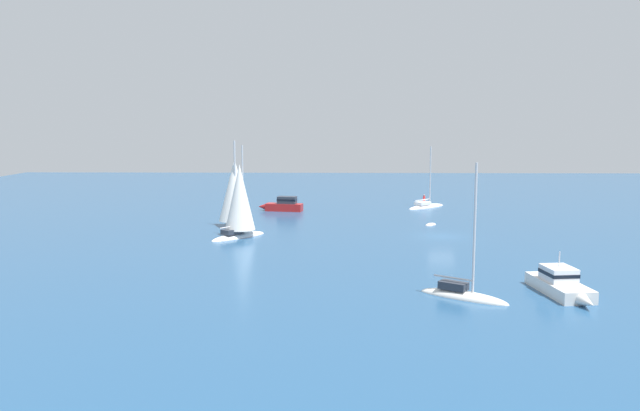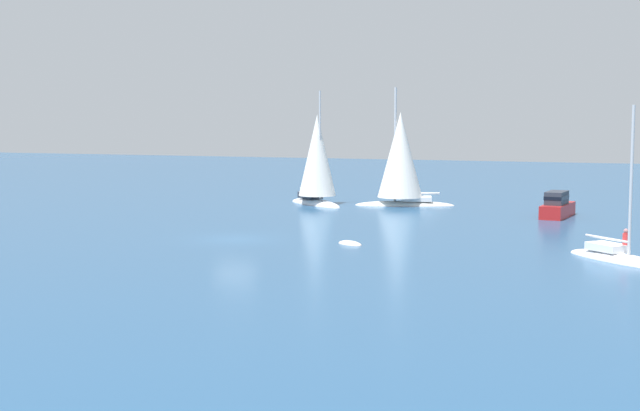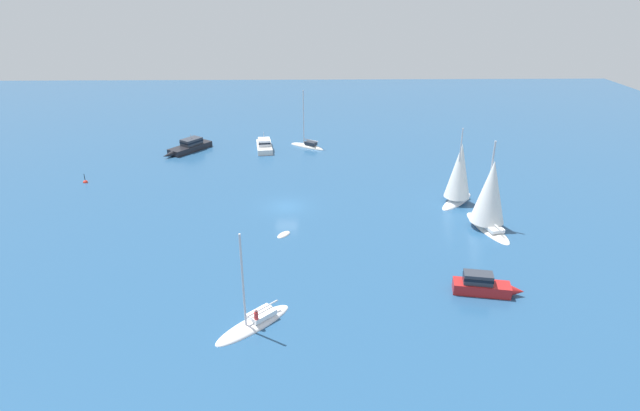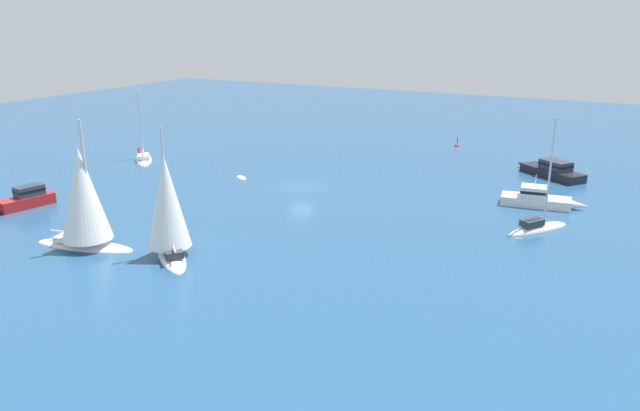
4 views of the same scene
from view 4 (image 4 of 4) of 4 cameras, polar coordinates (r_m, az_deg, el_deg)
name	(u,v)px [view 4 (image 4 of 4)]	position (r m, az deg, el deg)	size (l,w,h in m)	color
ground_plane	(301,187)	(60.01, -1.75, 1.75)	(160.00, 160.00, 0.00)	navy
dinghy	(241,178)	(63.70, -7.34, 2.54)	(1.77, 1.99, 0.43)	silver
sailboat	(538,228)	(50.80, 19.59, -1.97)	(5.72, 4.50, 9.23)	silver
ketch	(83,201)	(46.54, -21.18, 0.40)	(4.21, 8.10, 9.66)	silver
yacht	(144,159)	(74.10, -16.09, 4.20)	(6.20, 6.10, 8.48)	white
powerboat	(551,170)	(68.01, 20.74, 3.11)	(6.41, 7.85, 2.49)	black
launch	(538,199)	(57.07, 19.61, 0.61)	(2.94, 7.38, 2.79)	silver
yacht_1	(168,211)	(43.04, -13.97, -0.47)	(5.58, 6.09, 9.48)	white
powerboat_1	(24,199)	(59.16, -25.81, 0.53)	(5.88, 2.35, 1.87)	#B21E1E
channel_buoy	(457,146)	(80.80, 12.62, 5.42)	(0.60, 0.60, 1.47)	red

